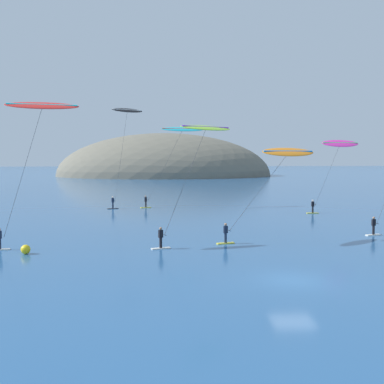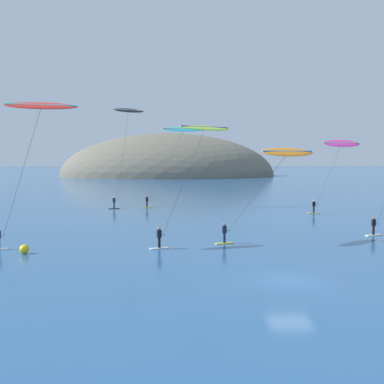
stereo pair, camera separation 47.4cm
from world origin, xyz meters
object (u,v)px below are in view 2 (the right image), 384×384
Objects in this scene: kitesurfer_cyan at (181,135)px; marker_buoy at (24,249)px; kitesurfer_orange at (282,159)px; kitesurfer_red at (38,117)px; kitesurfer_magenta at (339,148)px; kitesurfer_black at (127,120)px; kitesurfer_lime at (202,136)px.

kitesurfer_cyan is 16.21× the size of marker_buoy.
kitesurfer_red reaches higher than kitesurfer_orange.
kitesurfer_orange is 0.79× the size of kitesurfer_red.
kitesurfer_cyan is at bearing 156.48° from kitesurfer_magenta.
kitesurfer_magenta reaches higher than marker_buoy.
kitesurfer_red reaches higher than kitesurfer_cyan.
kitesurfer_black reaches higher than kitesurfer_red.
kitesurfer_orange is at bearing 12.73° from marker_buoy.
marker_buoy is at bearing -165.81° from kitesurfer_lime.
marker_buoy is at bearing -104.37° from kitesurfer_red.
kitesurfer_orange is at bearing -74.78° from kitesurfer_cyan.
kitesurfer_black reaches higher than marker_buoy.
kitesurfer_cyan is (-7.40, 27.19, 3.14)m from kitesurfer_orange.
kitesurfer_red reaches higher than kitesurfer_lime.
kitesurfer_orange is 28.36m from kitesurfer_cyan.
kitesurfer_black reaches higher than kitesurfer_lime.
kitesurfer_lime is 14.06× the size of marker_buoy.
kitesurfer_lime is at bearing 4.29° from kitesurfer_red.
kitesurfer_magenta is 21.41m from kitesurfer_cyan.
kitesurfer_lime is 16.30m from marker_buoy.
kitesurfer_red is at bearing 75.63° from marker_buoy.
kitesurfer_magenta is at bearing 33.09° from kitesurfer_red.
kitesurfer_red is at bearing -146.91° from kitesurfer_magenta.
kitesurfer_black is 33.77m from marker_buoy.
kitesurfer_magenta is 13.30× the size of marker_buoy.
kitesurfer_lime reaches higher than marker_buoy.
kitesurfer_lime is 27.68m from kitesurfer_magenta.
kitesurfer_orange is at bearing -123.02° from kitesurfer_magenta.
kitesurfer_orange is (7.06, 1.23, -1.90)m from kitesurfer_lime.
kitesurfer_red is 10.22m from marker_buoy.
kitesurfer_cyan is (12.50, 29.39, -0.14)m from kitesurfer_red.
kitesurfer_black is at bearing 163.85° from kitesurfer_magenta.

